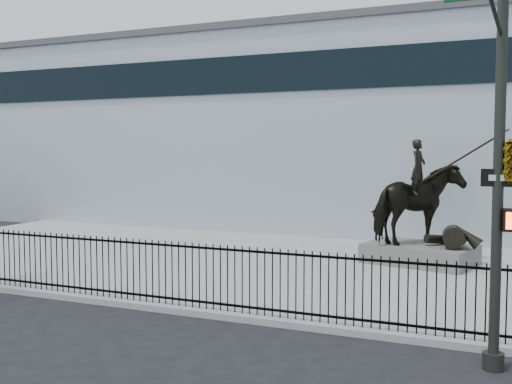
% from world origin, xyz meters
% --- Properties ---
extents(ground, '(120.00, 120.00, 0.00)m').
position_xyz_m(ground, '(0.00, 0.00, 0.00)').
color(ground, black).
rests_on(ground, ground).
extents(plaza, '(30.00, 12.00, 0.15)m').
position_xyz_m(plaza, '(0.00, 7.00, 0.07)').
color(plaza, gray).
rests_on(plaza, ground).
extents(building, '(44.00, 14.00, 9.00)m').
position_xyz_m(building, '(0.00, 20.00, 4.50)').
color(building, silver).
rests_on(building, ground).
extents(picket_fence, '(22.10, 0.10, 1.50)m').
position_xyz_m(picket_fence, '(0.00, 1.25, 0.90)').
color(picket_fence, black).
rests_on(picket_fence, plaza).
extents(statue_plinth, '(3.66, 2.91, 0.61)m').
position_xyz_m(statue_plinth, '(4.54, 8.85, 0.45)').
color(statue_plinth, '#5B5953').
rests_on(statue_plinth, plaza).
extents(equestrian_statue, '(4.05, 3.00, 3.52)m').
position_xyz_m(equestrian_statue, '(4.60, 8.83, 2.03)').
color(equestrian_statue, black).
rests_on(equestrian_statue, statue_plinth).
extents(traffic_signal_right, '(2.17, 6.86, 7.00)m').
position_xyz_m(traffic_signal_right, '(6.47, -2.00, 4.85)').
color(traffic_signal_right, '#262924').
rests_on(traffic_signal_right, ground).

